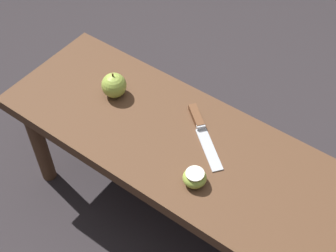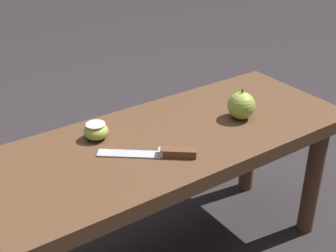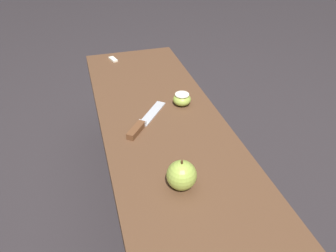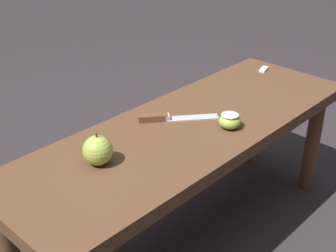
{
  "view_description": "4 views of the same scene",
  "coord_description": "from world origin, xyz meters",
  "views": [
    {
      "loc": [
        -0.42,
        0.7,
        1.47
      ],
      "look_at": [
        0.09,
        -0.0,
        0.46
      ],
      "focal_mm": 50.0,
      "sensor_mm": 36.0,
      "label": 1
    },
    {
      "loc": [
        -0.51,
        -0.87,
        1.03
      ],
      "look_at": [
        0.09,
        -0.0,
        0.46
      ],
      "focal_mm": 50.0,
      "sensor_mm": 36.0,
      "label": 2
    },
    {
      "loc": [
        0.88,
        -0.23,
        1.04
      ],
      "look_at": [
        0.09,
        -0.0,
        0.46
      ],
      "focal_mm": 35.0,
      "sensor_mm": 36.0,
      "label": 3
    },
    {
      "loc": [
        0.93,
        0.79,
        1.08
      ],
      "look_at": [
        0.09,
        -0.0,
        0.46
      ],
      "focal_mm": 50.0,
      "sensor_mm": 36.0,
      "label": 4
    }
  ],
  "objects": [
    {
      "name": "wooden_bench",
      "position": [
        0.0,
        0.0,
        0.37
      ],
      "size": [
        1.21,
        0.4,
        0.43
      ],
      "color": "brown",
      "rests_on": "ground_plane"
    },
    {
      "name": "ground_plane",
      "position": [
        0.0,
        0.0,
        0.0
      ],
      "size": [
        8.0,
        8.0,
        0.0
      ],
      "primitive_type": "plane",
      "color": "#2D282B"
    },
    {
      "name": "knife",
      "position": [
        0.03,
        -0.07,
        0.44
      ],
      "size": [
        0.21,
        0.17,
        0.02
      ],
      "rotation": [
        0.0,
        0.0,
        2.47
      ],
      "color": "#B7BABF",
      "rests_on": "wooden_bench"
    },
    {
      "name": "apple_whole",
      "position": [
        0.32,
        -0.03,
        0.47
      ],
      "size": [
        0.08,
        0.08,
        0.09
      ],
      "color": "#9EB747",
      "rests_on": "wooden_bench"
    },
    {
      "name": "apple_cut",
      "position": [
        -0.07,
        0.09,
        0.45
      ],
      "size": [
        0.06,
        0.06,
        0.04
      ],
      "color": "#9EB747",
      "rests_on": "wooden_bench"
    }
  ]
}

